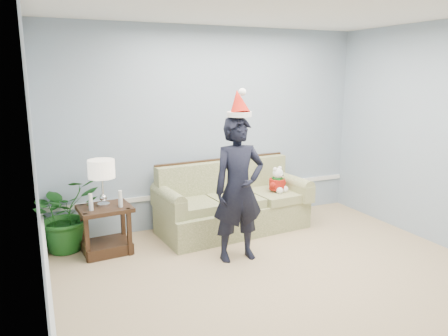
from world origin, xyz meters
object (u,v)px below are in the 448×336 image
object	(u,v)px
side_table	(106,235)
houseplant	(65,214)
teddy_bear	(277,183)
man	(239,189)
sofa	(232,206)
table_lamp	(101,171)

from	to	relation	value
side_table	houseplant	bearing A→B (deg)	145.50
teddy_bear	man	bearing A→B (deg)	-161.29
side_table	houseplant	xyz separation A→B (m)	(-0.42, 0.29, 0.23)
teddy_bear	sofa	bearing A→B (deg)	148.96
houseplant	man	world-z (taller)	man
houseplant	man	distance (m)	2.11
sofa	teddy_bear	distance (m)	0.71
side_table	table_lamp	distance (m)	0.76
houseplant	teddy_bear	size ratio (longest dim) A/B	2.50
houseplant	teddy_bear	bearing A→B (deg)	-5.79
sofa	teddy_bear	world-z (taller)	sofa
sofa	side_table	size ratio (longest dim) A/B	3.25
table_lamp	teddy_bear	xyz separation A→B (m)	(2.33, -0.03, -0.37)
sofa	houseplant	xyz separation A→B (m)	(-2.11, 0.16, 0.12)
man	teddy_bear	size ratio (longest dim) A/B	4.57
side_table	table_lamp	size ratio (longest dim) A/B	1.15
side_table	houseplant	world-z (taller)	houseplant
sofa	man	size ratio (longest dim) A/B	1.25
teddy_bear	table_lamp	bearing A→B (deg)	158.96
sofa	houseplant	size ratio (longest dim) A/B	2.29
sofa	table_lamp	xyz separation A→B (m)	(-1.69, -0.09, 0.66)
side_table	houseplant	size ratio (longest dim) A/B	0.70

